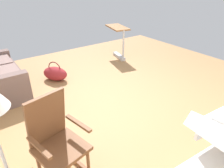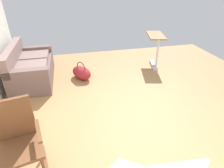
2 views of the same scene
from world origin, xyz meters
name	(u,v)px [view 1 (image 1 of 2)]	position (x,y,z in m)	size (l,w,h in m)	color
ground_plane	(131,103)	(0.00, 0.00, 0.00)	(6.89, 6.89, 0.00)	#9E7247
rocking_chair	(57,142)	(-0.68, 1.64, 0.50)	(0.84, 0.62, 1.05)	brown
overbed_table	(118,38)	(2.02, -1.27, 0.53)	(0.88, 0.57, 0.84)	#B2B5BA
duffel_bag	(55,73)	(1.69, 0.74, 0.15)	(0.64, 0.58, 0.43)	maroon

